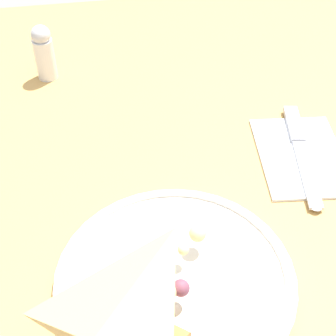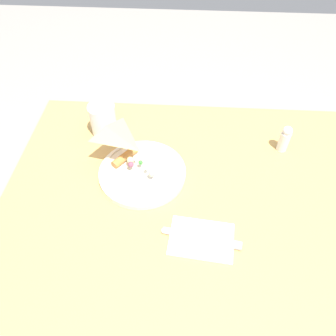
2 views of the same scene
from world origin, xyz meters
name	(u,v)px [view 1 (image 1 of 2)]	position (x,y,z in m)	size (l,w,h in m)	color
dining_table	(215,232)	(0.00, 0.00, 0.63)	(1.06, 0.83, 0.74)	tan
plate_pizza	(174,279)	(0.15, -0.09, 0.75)	(0.25, 0.25, 0.05)	silver
napkin_folded	(301,156)	(-0.02, 0.12, 0.74)	(0.17, 0.13, 0.00)	silver
butter_knife	(300,148)	(-0.03, 0.12, 0.75)	(0.20, 0.05, 0.01)	#B2B2B7
salt_shaker	(44,52)	(-0.27, -0.22, 0.78)	(0.03, 0.03, 0.09)	silver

